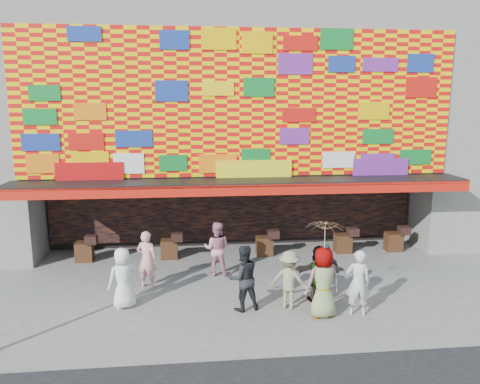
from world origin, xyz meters
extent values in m
plane|color=slate|center=(0.00, 0.00, 0.00)|extent=(90.00, 90.00, 0.00)
cube|color=gray|center=(0.00, 8.00, 6.50)|extent=(15.00, 8.00, 7.00)
cube|color=black|center=(0.00, 9.00, 1.50)|extent=(15.00, 6.00, 3.00)
cube|color=gray|center=(-7.30, 5.00, 1.50)|extent=(0.40, 2.00, 3.00)
cube|color=gray|center=(7.30, 5.00, 1.50)|extent=(0.40, 2.00, 3.00)
cube|color=black|center=(0.00, 3.40, 3.00)|extent=(15.20, 1.60, 0.12)
cube|color=red|center=(0.00, 2.62, 2.85)|extent=(15.20, 0.04, 0.35)
cube|color=#FFD300|center=(0.00, 3.96, 5.55)|extent=(14.80, 0.08, 4.90)
cube|color=black|center=(0.00, 5.85, 1.55)|extent=(14.00, 0.25, 2.50)
imported|color=white|center=(-3.57, 0.56, 0.85)|extent=(0.98, 0.84, 1.70)
imported|color=pink|center=(-3.05, 1.94, 0.89)|extent=(0.76, 0.63, 1.79)
imported|color=black|center=(-0.31, 0.07, 0.92)|extent=(1.02, 0.87, 1.83)
imported|color=gray|center=(0.97, 0.06, 0.81)|extent=(1.21, 0.99, 1.63)
imported|color=#3A4165|center=(2.10, 0.43, 0.84)|extent=(1.06, 0.74, 1.67)
imported|color=gray|center=(1.91, 0.43, 0.82)|extent=(1.57, 0.68, 1.64)
imported|color=gray|center=(1.74, -0.58, 0.95)|extent=(1.00, 0.72, 1.91)
imported|color=silver|center=(2.70, -0.56, 0.90)|extent=(0.71, 0.52, 1.80)
imported|color=#CD8599|center=(-0.87, 2.80, 0.89)|extent=(1.00, 0.86, 1.78)
imported|color=#D7B987|center=(1.74, -0.58, 2.16)|extent=(1.29, 1.31, 0.92)
cylinder|color=#4C3326|center=(1.74, -0.58, 1.25)|extent=(0.02, 0.02, 1.00)
camera|label=1|loc=(-1.65, -11.87, 5.63)|focal=35.00mm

